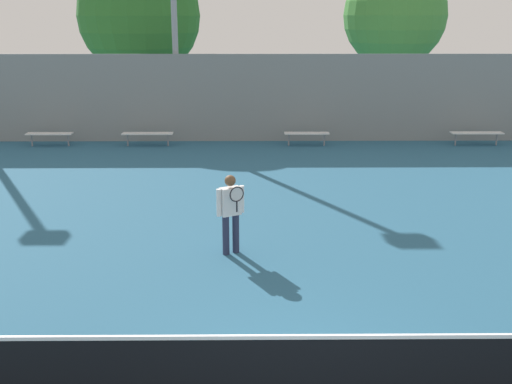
# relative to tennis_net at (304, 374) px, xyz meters

# --- Properties ---
(tennis_net) EXTENTS (10.96, 0.09, 1.07)m
(tennis_net) POSITION_rel_tennis_net_xyz_m (0.00, 0.00, 0.00)
(tennis_net) COLOR #195128
(tennis_net) RESTS_ON ground_plane
(tennis_player) EXTENTS (0.55, 0.52, 1.66)m
(tennis_player) POSITION_rel_tennis_net_xyz_m (-1.05, 5.14, 0.41)
(tennis_player) COLOR #282D47
(tennis_player) RESTS_ON ground_plane
(bench_courtside_near) EXTENTS (1.93, 0.40, 0.49)m
(bench_courtside_near) POSITION_rel_tennis_net_xyz_m (7.82, 15.66, -0.09)
(bench_courtside_near) COLOR white
(bench_courtside_near) RESTS_ON ground_plane
(bench_courtside_far) EXTENTS (1.69, 0.40, 0.49)m
(bench_courtside_far) POSITION_rel_tennis_net_xyz_m (-8.12, 15.66, -0.10)
(bench_courtside_far) COLOR white
(bench_courtside_far) RESTS_ON ground_plane
(bench_adjacent_court) EXTENTS (1.88, 0.40, 0.49)m
(bench_adjacent_court) POSITION_rel_tennis_net_xyz_m (-4.48, 15.66, -0.09)
(bench_adjacent_court) COLOR white
(bench_adjacent_court) RESTS_ON ground_plane
(bench_by_gate) EXTENTS (1.67, 0.40, 0.49)m
(bench_by_gate) POSITION_rel_tennis_net_xyz_m (1.45, 15.66, -0.10)
(bench_by_gate) COLOR white
(bench_by_gate) RESTS_ON ground_plane
(back_fence) EXTENTS (31.23, 0.06, 3.31)m
(back_fence) POSITION_rel_tennis_net_xyz_m (0.00, 16.55, 1.11)
(back_fence) COLOR gray
(back_fence) RESTS_ON ground_plane
(tree_green_tall) EXTENTS (4.82, 4.82, 7.09)m
(tree_green_tall) POSITION_rel_tennis_net_xyz_m (6.15, 22.93, 4.12)
(tree_green_tall) COLOR brown
(tree_green_tall) RESTS_ON ground_plane
(tree_green_broad) EXTENTS (5.57, 5.57, 7.45)m
(tree_green_broad) POSITION_rel_tennis_net_xyz_m (-5.72, 22.24, 4.11)
(tree_green_broad) COLOR brown
(tree_green_broad) RESTS_ON ground_plane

